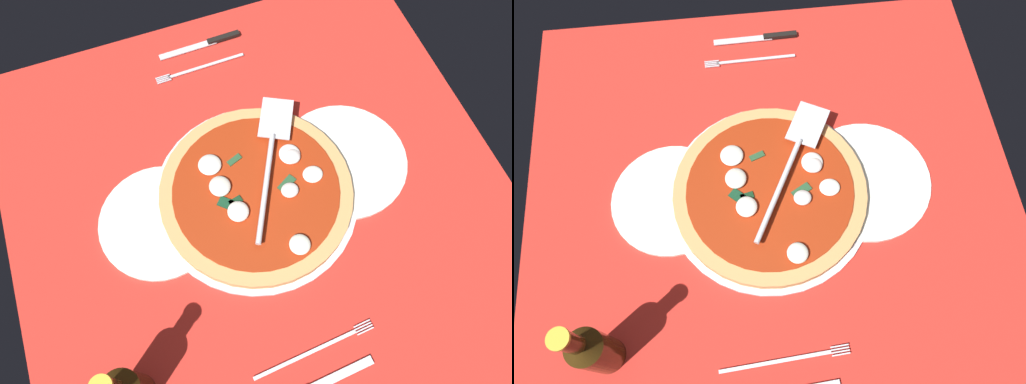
% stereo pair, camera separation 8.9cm
% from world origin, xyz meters
% --- Properties ---
extents(ground_plane, '(0.90, 0.90, 0.01)m').
position_xyz_m(ground_plane, '(0.00, 0.00, -0.00)').
color(ground_plane, red).
extents(checker_pattern, '(0.90, 0.90, 0.00)m').
position_xyz_m(checker_pattern, '(0.00, -0.00, 0.00)').
color(checker_pattern, silver).
rests_on(checker_pattern, ground_plane).
extents(pizza_pan, '(0.37, 0.37, 0.01)m').
position_xyz_m(pizza_pan, '(0.01, -0.01, 0.01)').
color(pizza_pan, silver).
rests_on(pizza_pan, ground_plane).
extents(dinner_plate_left, '(0.24, 0.24, 0.01)m').
position_xyz_m(dinner_plate_left, '(-0.17, -0.02, 0.01)').
color(dinner_plate_left, white).
rests_on(dinner_plate_left, ground_plane).
extents(dinner_plate_right, '(0.22, 0.22, 0.01)m').
position_xyz_m(dinner_plate_right, '(0.19, -0.02, 0.01)').
color(dinner_plate_right, white).
rests_on(dinner_plate_right, ground_plane).
extents(pizza, '(0.35, 0.35, 0.03)m').
position_xyz_m(pizza, '(0.00, -0.01, 0.02)').
color(pizza, '#E09F5B').
rests_on(pizza, pizza_pan).
extents(pizza_server, '(0.17, 0.28, 0.01)m').
position_xyz_m(pizza_server, '(-0.04, -0.05, 0.05)').
color(pizza_server, silver).
rests_on(pizza_server, pizza).
extents(place_setting_near, '(0.21, 0.13, 0.01)m').
position_xyz_m(place_setting_near, '(-0.01, -0.35, 0.00)').
color(place_setting_near, white).
rests_on(place_setting_near, ground_plane).
extents(place_setting_far, '(0.22, 0.12, 0.01)m').
position_xyz_m(place_setting_far, '(0.03, 0.31, 0.00)').
color(place_setting_far, white).
rests_on(place_setting_far, ground_plane).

